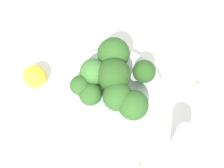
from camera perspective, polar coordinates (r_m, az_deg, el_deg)
ground_plane at (r=0.59m, az=0.00°, el=-3.17°), size 3.00×3.00×0.00m
bowl at (r=0.58m, az=0.00°, el=-2.40°), size 0.19×0.19×0.04m
broccoli_floret_0 at (r=0.53m, az=0.38°, el=1.68°), size 0.06×0.06×0.07m
broccoli_floret_1 at (r=0.52m, az=3.92°, el=-3.90°), size 0.05×0.05×0.06m
broccoli_floret_2 at (r=0.55m, az=5.89°, el=2.24°), size 0.04×0.04×0.05m
broccoli_floret_3 at (r=0.54m, az=-3.45°, el=2.14°), size 0.05×0.05×0.06m
broccoli_floret_4 at (r=0.53m, az=-3.95°, el=-1.98°), size 0.04×0.04×0.05m
broccoli_floret_5 at (r=0.52m, az=1.00°, el=-2.30°), size 0.05×0.05×0.06m
broccoli_floret_6 at (r=0.55m, az=0.28°, el=5.55°), size 0.06×0.06×0.07m
broccoli_floret_7 at (r=0.53m, az=-5.89°, el=-0.41°), size 0.03×0.03×0.05m
pepper_shaker at (r=0.54m, az=12.89°, el=-9.99°), size 0.04×0.04×0.08m
lemon_wedge at (r=0.61m, az=-13.96°, el=1.33°), size 0.04×0.04×0.04m
almond_crumb_0 at (r=0.56m, az=5.15°, el=-14.43°), size 0.01×0.01×0.01m
almond_crumb_1 at (r=0.63m, az=15.36°, el=0.30°), size 0.01×0.01×0.01m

